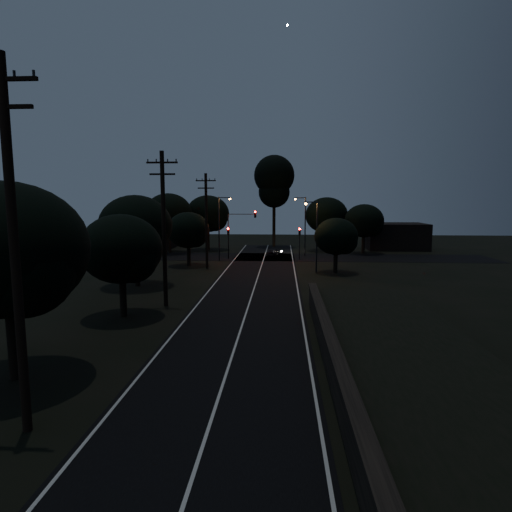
{
  "coord_description": "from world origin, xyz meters",
  "views": [
    {
      "loc": [
        2.43,
        -14.85,
        7.61
      ],
      "look_at": [
        0.0,
        24.0,
        2.5
      ],
      "focal_mm": 30.0,
      "sensor_mm": 36.0,
      "label": 1
    }
  ],
  "objects": [
    {
      "name": "tree_left_a",
      "position": [
        -8.76,
        1.87,
        5.44
      ],
      "size": [
        6.65,
        6.65,
        8.41
      ],
      "color": "black",
      "rests_on": "ground"
    },
    {
      "name": "tree_right_a",
      "position": [
        8.16,
        29.91,
        3.74
      ],
      "size": [
        4.54,
        4.54,
        5.77
      ],
      "color": "black",
      "rests_on": "ground"
    },
    {
      "name": "tree_far_ne",
      "position": [
        9.22,
        49.87,
        5.19
      ],
      "size": [
        6.35,
        6.35,
        8.03
      ],
      "color": "black",
      "rests_on": "ground"
    },
    {
      "name": "car",
      "position": [
        1.25,
        42.96,
        0.52
      ],
      "size": [
        2.22,
        3.32,
        1.05
      ],
      "primitive_type": "imported",
      "rotation": [
        0.0,
        0.0,
        2.79
      ],
      "color": "black",
      "rests_on": "ground"
    },
    {
      "name": "utility_pole_near",
      "position": [
        -6.0,
        -2.0,
        6.25
      ],
      "size": [
        2.2,
        0.3,
        12.0
      ],
      "color": "black",
      "rests_on": "ground"
    },
    {
      "name": "streetlight_c",
      "position": [
        5.83,
        30.0,
        4.35
      ],
      "size": [
        1.46,
        0.26,
        7.5
      ],
      "color": "black",
      "rests_on": "ground"
    },
    {
      "name": "tree_left_b",
      "position": [
        -7.81,
        11.89,
        4.36
      ],
      "size": [
        5.29,
        5.29,
        6.72
      ],
      "color": "black",
      "rests_on": "ground"
    },
    {
      "name": "ground",
      "position": [
        0.0,
        0.0,
        0.0
      ],
      "size": [
        160.0,
        160.0,
        0.0
      ],
      "primitive_type": "plane",
      "color": "black"
    },
    {
      "name": "tree_far_w",
      "position": [
        -13.76,
        45.86,
        5.58
      ],
      "size": [
        6.73,
        6.73,
        8.58
      ],
      "color": "black",
      "rests_on": "ground"
    },
    {
      "name": "tree_far_e",
      "position": [
        14.2,
        46.89,
        4.56
      ],
      "size": [
        5.54,
        5.54,
        7.03
      ],
      "color": "black",
      "rests_on": "ground"
    },
    {
      "name": "building_left",
      "position": [
        -20.0,
        52.0,
        2.2
      ],
      "size": [
        10.0,
        8.0,
        4.4
      ],
      "primitive_type": "cube",
      "color": "black",
      "rests_on": "ground"
    },
    {
      "name": "tree_left_c",
      "position": [
        -10.27,
        21.87,
        5.21
      ],
      "size": [
        6.38,
        6.38,
        8.06
      ],
      "color": "black",
      "rests_on": "ground"
    },
    {
      "name": "retaining_wall",
      "position": [
        7.74,
        3.0,
        0.62
      ],
      "size": [
        6.93,
        26.0,
        1.6
      ],
      "color": "black",
      "rests_on": "ground"
    },
    {
      "name": "signal_left",
      "position": [
        -4.6,
        39.99,
        2.84
      ],
      "size": [
        0.28,
        0.35,
        4.1
      ],
      "color": "black",
      "rests_on": "ground"
    },
    {
      "name": "streetlight_b",
      "position": [
        5.31,
        44.0,
        4.64
      ],
      "size": [
        1.66,
        0.26,
        8.0
      ],
      "color": "black",
      "rests_on": "ground"
    },
    {
      "name": "signal_right",
      "position": [
        4.6,
        39.99,
        2.84
      ],
      "size": [
        0.28,
        0.35,
        4.1
      ],
      "color": "black",
      "rests_on": "ground"
    },
    {
      "name": "utility_pole_mid",
      "position": [
        -6.0,
        15.0,
        5.74
      ],
      "size": [
        2.2,
        0.3,
        11.0
      ],
      "color": "black",
      "rests_on": "ground"
    },
    {
      "name": "tree_left_d",
      "position": [
        -8.33,
        33.9,
        4.04
      ],
      "size": [
        4.91,
        4.91,
        6.23
      ],
      "color": "black",
      "rests_on": "ground"
    },
    {
      "name": "road_surface",
      "position": [
        0.0,
        31.12,
        0.01
      ],
      "size": [
        60.0,
        70.0,
        0.03
      ],
      "color": "black",
      "rests_on": "ground"
    },
    {
      "name": "utility_pole_far",
      "position": [
        -6.0,
        32.0,
        5.48
      ],
      "size": [
        2.2,
        0.3,
        10.5
      ],
      "color": "black",
      "rests_on": "ground"
    },
    {
      "name": "tree_far_nw",
      "position": [
        -8.77,
        49.87,
        5.39
      ],
      "size": [
        6.57,
        6.57,
        8.32
      ],
      "color": "black",
      "rests_on": "ground"
    },
    {
      "name": "streetlight_a",
      "position": [
        -5.31,
        38.0,
        4.64
      ],
      "size": [
        1.66,
        0.26,
        8.0
      ],
      "color": "black",
      "rests_on": "ground"
    },
    {
      "name": "tall_pine",
      "position": [
        1.0,
        55.0,
        10.65
      ],
      "size": [
        6.5,
        6.5,
        14.78
      ],
      "color": "black",
      "rests_on": "ground"
    },
    {
      "name": "building_right",
      "position": [
        20.0,
        53.0,
        2.0
      ],
      "size": [
        9.0,
        7.0,
        4.0
      ],
      "primitive_type": "cube",
      "color": "black",
      "rests_on": "ground"
    },
    {
      "name": "signal_mast",
      "position": [
        -2.91,
        39.99,
        4.34
      ],
      "size": [
        3.7,
        0.35,
        6.25
      ],
      "color": "black",
      "rests_on": "ground"
    }
  ]
}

